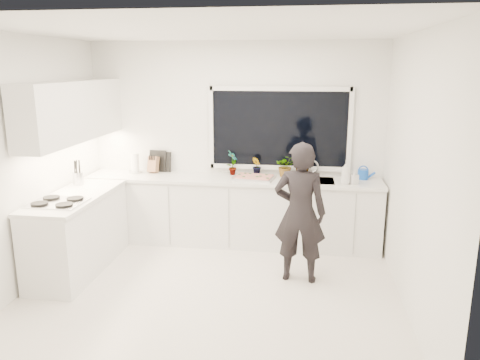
# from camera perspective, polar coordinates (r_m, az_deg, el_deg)

# --- Properties ---
(floor) EXTENTS (4.00, 3.50, 0.02)m
(floor) POSITION_cam_1_polar(r_m,az_deg,el_deg) (5.22, -3.47, -13.43)
(floor) COLOR beige
(floor) RESTS_ON ground
(wall_back) EXTENTS (4.00, 0.02, 2.70)m
(wall_back) POSITION_cam_1_polar(r_m,az_deg,el_deg) (6.46, -0.54, 4.65)
(wall_back) COLOR white
(wall_back) RESTS_ON ground
(wall_left) EXTENTS (0.02, 3.50, 2.70)m
(wall_left) POSITION_cam_1_polar(r_m,az_deg,el_deg) (5.52, -24.61, 1.82)
(wall_left) COLOR white
(wall_left) RESTS_ON ground
(wall_right) EXTENTS (0.02, 3.50, 2.70)m
(wall_right) POSITION_cam_1_polar(r_m,az_deg,el_deg) (4.78, 20.63, 0.50)
(wall_right) COLOR white
(wall_right) RESTS_ON ground
(ceiling) EXTENTS (4.00, 3.50, 0.02)m
(ceiling) POSITION_cam_1_polar(r_m,az_deg,el_deg) (4.66, -3.98, 17.88)
(ceiling) COLOR white
(ceiling) RESTS_ON wall_back
(window) EXTENTS (1.80, 0.02, 1.00)m
(window) POSITION_cam_1_polar(r_m,az_deg,el_deg) (6.33, 4.81, 6.25)
(window) COLOR black
(window) RESTS_ON wall_back
(base_cabinets_back) EXTENTS (3.92, 0.58, 0.88)m
(base_cabinets_back) POSITION_cam_1_polar(r_m,az_deg,el_deg) (6.37, -0.94, -3.91)
(base_cabinets_back) COLOR white
(base_cabinets_back) RESTS_ON floor
(base_cabinets_left) EXTENTS (0.58, 1.60, 0.88)m
(base_cabinets_left) POSITION_cam_1_polar(r_m,az_deg,el_deg) (5.88, -19.09, -6.22)
(base_cabinets_left) COLOR white
(base_cabinets_left) RESTS_ON floor
(countertop_back) EXTENTS (3.94, 0.62, 0.04)m
(countertop_back) POSITION_cam_1_polar(r_m,az_deg,el_deg) (6.24, -0.97, 0.10)
(countertop_back) COLOR silver
(countertop_back) RESTS_ON base_cabinets_back
(countertop_left) EXTENTS (0.62, 1.60, 0.04)m
(countertop_left) POSITION_cam_1_polar(r_m,az_deg,el_deg) (5.75, -19.45, -1.90)
(countertop_left) COLOR silver
(countertop_left) RESTS_ON base_cabinets_left
(upper_cabinets) EXTENTS (0.34, 2.10, 0.70)m
(upper_cabinets) POSITION_cam_1_polar(r_m,az_deg,el_deg) (5.94, -19.68, 7.92)
(upper_cabinets) COLOR white
(upper_cabinets) RESTS_ON wall_left
(sink) EXTENTS (0.58, 0.42, 0.14)m
(sink) POSITION_cam_1_polar(r_m,az_deg,el_deg) (6.18, 8.70, -0.47)
(sink) COLOR silver
(sink) RESTS_ON countertop_back
(faucet) EXTENTS (0.03, 0.03, 0.22)m
(faucet) POSITION_cam_1_polar(r_m,az_deg,el_deg) (6.34, 8.74, 1.37)
(faucet) COLOR silver
(faucet) RESTS_ON countertop_back
(stovetop) EXTENTS (0.56, 0.48, 0.03)m
(stovetop) POSITION_cam_1_polar(r_m,az_deg,el_deg) (5.45, -21.33, -2.51)
(stovetop) COLOR black
(stovetop) RESTS_ON countertop_left
(person) EXTENTS (0.60, 0.42, 1.59)m
(person) POSITION_cam_1_polar(r_m,az_deg,el_deg) (5.22, 7.31, -3.99)
(person) COLOR black
(person) RESTS_ON floor
(pizza_tray) EXTENTS (0.57, 0.45, 0.03)m
(pizza_tray) POSITION_cam_1_polar(r_m,az_deg,el_deg) (6.17, 1.71, 0.28)
(pizza_tray) COLOR silver
(pizza_tray) RESTS_ON countertop_back
(pizza) EXTENTS (0.51, 0.40, 0.01)m
(pizza) POSITION_cam_1_polar(r_m,az_deg,el_deg) (6.17, 1.71, 0.43)
(pizza) COLOR #B31718
(pizza) RESTS_ON pizza_tray
(watering_can) EXTENTS (0.17, 0.17, 0.13)m
(watering_can) POSITION_cam_1_polar(r_m,az_deg,el_deg) (6.36, 14.76, 0.68)
(watering_can) COLOR blue
(watering_can) RESTS_ON countertop_back
(paper_towel_roll) EXTENTS (0.12, 0.12, 0.26)m
(paper_towel_roll) POSITION_cam_1_polar(r_m,az_deg,el_deg) (6.66, -12.67, 1.96)
(paper_towel_roll) COLOR white
(paper_towel_roll) RESTS_ON countertop_back
(knife_block) EXTENTS (0.14, 0.12, 0.22)m
(knife_block) POSITION_cam_1_polar(r_m,az_deg,el_deg) (6.62, -10.53, 1.82)
(knife_block) COLOR olive
(knife_block) RESTS_ON countertop_back
(utensil_crock) EXTENTS (0.16, 0.16, 0.16)m
(utensil_crock) POSITION_cam_1_polar(r_m,az_deg,el_deg) (6.19, -19.12, 0.17)
(utensil_crock) COLOR #ABACB0
(utensil_crock) RESTS_ON countertop_left
(picture_frame_large) EXTENTS (0.22, 0.04, 0.28)m
(picture_frame_large) POSITION_cam_1_polar(r_m,az_deg,el_deg) (6.67, -9.31, 2.22)
(picture_frame_large) COLOR black
(picture_frame_large) RESTS_ON countertop_back
(picture_frame_small) EXTENTS (0.25, 0.05, 0.30)m
(picture_frame_small) POSITION_cam_1_polar(r_m,az_deg,el_deg) (6.69, -10.01, 2.32)
(picture_frame_small) COLOR black
(picture_frame_small) RESTS_ON countertop_back
(herb_plants) EXTENTS (1.14, 0.27, 0.34)m
(herb_plants) POSITION_cam_1_polar(r_m,az_deg,el_deg) (6.30, 4.71, 1.83)
(herb_plants) COLOR #26662D
(herb_plants) RESTS_ON countertop_back
(soap_bottles) EXTENTS (0.24, 0.15, 0.30)m
(soap_bottles) POSITION_cam_1_polar(r_m,az_deg,el_deg) (6.02, 13.03, 0.77)
(soap_bottles) COLOR #D8BF66
(soap_bottles) RESTS_ON countertop_back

